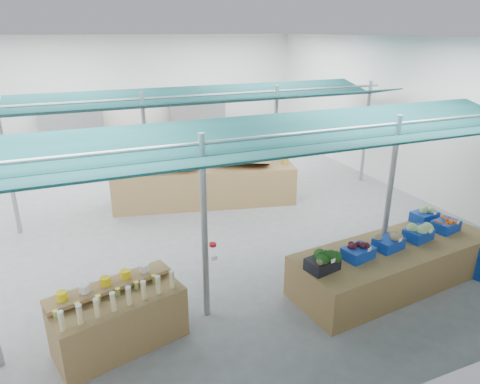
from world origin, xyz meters
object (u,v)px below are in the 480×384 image
(bottle_shelf, at_px, (118,318))
(vendor_left, at_px, (150,163))
(vendor_right, at_px, (212,156))
(veg_counter, at_px, (394,264))
(fruit_counter, at_px, (205,185))

(bottle_shelf, height_order, vendor_left, vendor_left)
(vendor_right, bearing_deg, veg_counter, 115.56)
(bottle_shelf, distance_m, vendor_right, 6.80)
(vendor_left, bearing_deg, vendor_right, -166.82)
(vendor_right, bearing_deg, vendor_left, 13.18)
(veg_counter, relative_size, vendor_right, 2.07)
(veg_counter, bearing_deg, bottle_shelf, 170.96)
(bottle_shelf, distance_m, veg_counter, 4.81)
(fruit_counter, xyz_separation_m, vendor_right, (0.60, 1.10, 0.44))
(vendor_right, bearing_deg, bottle_shelf, 72.39)
(bottle_shelf, xyz_separation_m, vendor_left, (1.67, 5.83, 0.50))
(fruit_counter, bearing_deg, veg_counter, -55.58)
(fruit_counter, distance_m, vendor_right, 1.33)
(vendor_left, bearing_deg, fruit_counter, 150.67)
(bottle_shelf, xyz_separation_m, veg_counter, (4.81, -0.25, -0.06))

